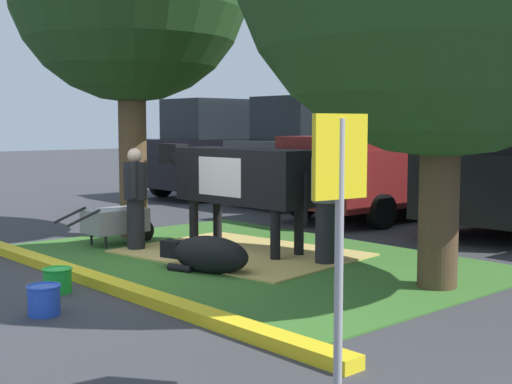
% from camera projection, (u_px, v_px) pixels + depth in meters
% --- Properties ---
extents(ground_plane, '(80.00, 80.00, 0.00)m').
position_uv_depth(ground_plane, '(143.00, 271.00, 9.03)').
color(ground_plane, '#38383D').
extents(grass_island, '(6.63, 4.52, 0.02)m').
position_uv_depth(grass_island, '(251.00, 259.00, 9.82)').
color(grass_island, '#386B28').
rests_on(grass_island, ground).
extents(curb_yellow, '(7.83, 0.24, 0.12)m').
position_uv_depth(curb_yellow, '(98.00, 281.00, 8.21)').
color(curb_yellow, yellow).
rests_on(curb_yellow, ground).
extents(hay_bedding, '(3.49, 2.80, 0.04)m').
position_uv_depth(hay_bedding, '(241.00, 253.00, 10.13)').
color(hay_bedding, tan).
rests_on(hay_bedding, ground).
extents(cow_holstein, '(3.14, 0.83, 1.57)m').
position_uv_depth(cow_holstein, '(239.00, 177.00, 10.34)').
color(cow_holstein, black).
rests_on(cow_holstein, ground).
extents(calf_lying, '(1.33, 0.78, 0.48)m').
position_uv_depth(calf_lying, '(208.00, 255.00, 8.88)').
color(calf_lying, black).
rests_on(calf_lying, ground).
extents(person_handler, '(0.34, 0.53, 1.68)m').
position_uv_depth(person_handler, '(325.00, 199.00, 9.27)').
color(person_handler, black).
rests_on(person_handler, ground).
extents(person_visitor_near, '(0.44, 0.36, 1.54)m').
position_uv_depth(person_visitor_near, '(135.00, 197.00, 10.34)').
color(person_visitor_near, black).
rests_on(person_visitor_near, ground).
extents(wheelbarrow, '(0.60, 1.60, 0.63)m').
position_uv_depth(wheelbarrow, '(117.00, 221.00, 10.88)').
color(wheelbarrow, gray).
rests_on(wheelbarrow, ground).
extents(parking_sign, '(0.10, 0.44, 1.96)m').
position_uv_depth(parking_sign, '(340.00, 201.00, 4.61)').
color(parking_sign, '#99999E').
rests_on(parking_sign, ground).
extents(bucket_green, '(0.34, 0.34, 0.28)m').
position_uv_depth(bucket_green, '(58.00, 280.00, 7.85)').
color(bucket_green, green).
rests_on(bucket_green, ground).
extents(bucket_blue, '(0.34, 0.34, 0.30)m').
position_uv_depth(bucket_blue, '(44.00, 299.00, 6.94)').
color(bucket_blue, blue).
rests_on(bucket_blue, ground).
extents(suv_black, '(2.16, 4.62, 2.52)m').
position_uv_depth(suv_black, '(229.00, 148.00, 18.38)').
color(suv_black, black).
rests_on(suv_black, ground).
extents(suv_dark_grey, '(2.16, 4.62, 2.52)m').
position_uv_depth(suv_dark_grey, '(323.00, 150.00, 16.69)').
color(suv_dark_grey, '#3D3D42').
rests_on(suv_dark_grey, ground).
extents(pickup_truck_maroon, '(2.26, 5.42, 2.42)m').
position_uv_depth(pickup_truck_maroon, '(400.00, 162.00, 14.51)').
color(pickup_truck_maroon, maroon).
rests_on(pickup_truck_maroon, ground).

